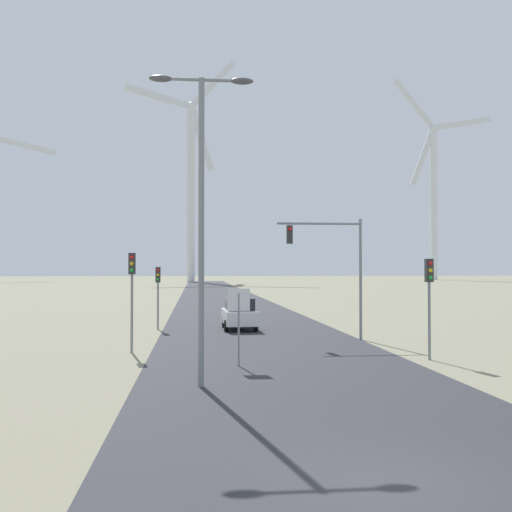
% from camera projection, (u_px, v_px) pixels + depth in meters
% --- Properties ---
extents(ground_plane, '(600.00, 600.00, 0.00)m').
position_uv_depth(ground_plane, '(391.00, 484.00, 9.69)').
color(ground_plane, gray).
extents(road_surface, '(10.00, 240.00, 0.01)m').
position_uv_depth(road_surface, '(228.00, 306.00, 57.43)').
color(road_surface, '#2D2D33').
rests_on(road_surface, ground).
extents(streetlamp, '(3.14, 0.32, 9.28)m').
position_uv_depth(streetlamp, '(201.00, 189.00, 17.89)').
color(streetlamp, gray).
rests_on(streetlamp, ground).
extents(stop_sign_near, '(0.81, 0.07, 2.79)m').
position_uv_depth(stop_sign_near, '(239.00, 312.00, 21.51)').
color(stop_sign_near, gray).
rests_on(stop_sign_near, ground).
extents(traffic_light_post_near_left, '(0.28, 0.34, 4.17)m').
position_uv_depth(traffic_light_post_near_left, '(132.00, 280.00, 25.09)').
color(traffic_light_post_near_left, gray).
rests_on(traffic_light_post_near_left, ground).
extents(traffic_light_post_near_right, '(0.28, 0.33, 3.89)m').
position_uv_depth(traffic_light_post_near_right, '(429.00, 286.00, 23.04)').
color(traffic_light_post_near_right, gray).
rests_on(traffic_light_post_near_right, ground).
extents(traffic_light_post_mid_left, '(0.28, 0.34, 3.62)m').
position_uv_depth(traffic_light_post_mid_left, '(158.00, 284.00, 34.74)').
color(traffic_light_post_mid_left, gray).
rests_on(traffic_light_post_mid_left, ground).
extents(traffic_light_mast_overhead, '(4.26, 0.35, 5.99)m').
position_uv_depth(traffic_light_mast_overhead, '(332.00, 254.00, 29.46)').
color(traffic_light_mast_overhead, gray).
rests_on(traffic_light_mast_overhead, ground).
extents(car_approaching, '(1.92, 4.15, 1.83)m').
position_uv_depth(car_approaching, '(239.00, 314.00, 34.65)').
color(car_approaching, white).
rests_on(car_approaching, ground).
extents(wind_turbine_left, '(30.52, 7.44, 62.89)m').
position_uv_depth(wind_turbine_left, '(191.00, 175.00, 164.94)').
color(wind_turbine_left, silver).
rests_on(wind_turbine_left, ground).
extents(wind_turbine_center, '(33.49, 2.60, 66.29)m').
position_uv_depth(wind_turbine_center, '(434.00, 187.00, 197.08)').
color(wind_turbine_center, silver).
rests_on(wind_turbine_center, ground).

